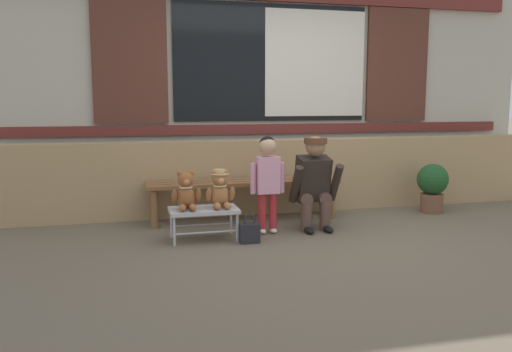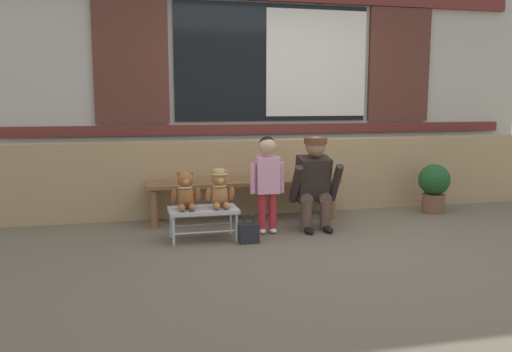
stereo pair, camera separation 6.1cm
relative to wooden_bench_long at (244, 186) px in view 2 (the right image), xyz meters
name	(u,v)px [view 2 (the right image)]	position (x,y,z in m)	size (l,w,h in m)	color
ground_plane	(325,242)	(0.53, -1.06, -0.37)	(60.00, 60.00, 0.00)	brown
brick_low_wall	(282,175)	(0.53, 0.37, 0.05)	(6.77, 0.25, 0.85)	tan
shop_facade	(271,66)	(0.54, 0.88, 1.35)	(6.90, 0.26, 3.42)	#B7B2A3
wooden_bench_long	(244,186)	(0.00, 0.00, 0.00)	(2.10, 0.40, 0.44)	brown
small_display_bench	(203,212)	(-0.54, -0.69, -0.11)	(0.64, 0.36, 0.30)	#BCBCC1
teddy_bear_plain	(186,192)	(-0.70, -0.69, 0.09)	(0.28, 0.26, 0.36)	#93562D
teddy_bear_with_hat	(220,189)	(-0.38, -0.69, 0.10)	(0.28, 0.27, 0.36)	#A86B3D
child_standing	(267,174)	(0.10, -0.60, 0.22)	(0.35, 0.18, 0.96)	#B7282D
adult_crouching	(314,182)	(0.60, -0.55, 0.11)	(0.50, 0.49, 0.95)	brown
handbag_on_ground	(249,233)	(-0.15, -0.91, -0.28)	(0.18, 0.11, 0.27)	#232328
potted_plant	(434,185)	(2.23, -0.14, -0.05)	(0.36, 0.36, 0.57)	brown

